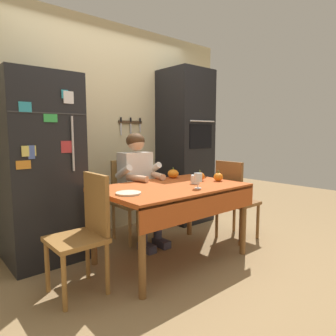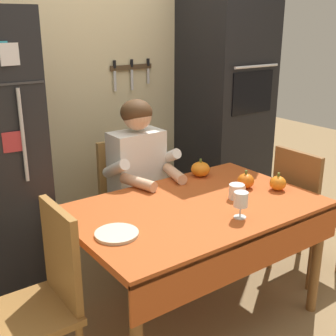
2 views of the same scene
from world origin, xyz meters
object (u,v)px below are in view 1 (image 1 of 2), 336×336
Objects in this scene: pumpkin_large at (200,176)px; pumpkin_medium at (218,177)px; seated_person at (139,179)px; chair_right_side at (234,197)px; wall_oven at (185,147)px; chair_left_side at (85,228)px; pumpkin_small at (173,174)px; wine_glass at (198,178)px; serving_tray at (128,193)px; coffee_mug at (195,179)px; dining_table at (173,194)px; refrigerator at (40,169)px; chair_behind_person at (130,196)px.

pumpkin_medium is (0.13, -0.14, -0.00)m from pumpkin_large.
seated_person is 1.11m from chair_right_side.
wall_oven is 2.26× the size of chair_left_side.
wine_glass is at bearing -111.95° from pumpkin_small.
pumpkin_large reaches higher than serving_tray.
coffee_mug is at bearing -179.89° from chair_right_side.
wine_glass reaches higher than dining_table.
coffee_mug is at bearing -70.49° from seated_person.
serving_tray is at bearing -174.86° from pumpkin_large.
chair_behind_person is (0.97, -0.09, -0.39)m from refrigerator.
chair_left_side is 4.36× the size of serving_tray.
wall_oven reaches higher than chair_behind_person.
refrigerator reaches higher than chair_left_side.
pumpkin_small is at bearing 25.44° from serving_tray.
wine_glass is (1.03, -1.13, -0.06)m from refrigerator.
dining_table is 11.17× the size of pumpkin_small.
serving_tray is (0.36, -0.07, 0.24)m from chair_left_side.
refrigerator is at bearing 137.09° from dining_table.
wine_glass is (0.08, -0.25, 0.18)m from dining_table.
chair_left_side is at bearing -155.31° from wall_oven.
pumpkin_large is (0.34, 0.29, -0.05)m from wine_glass.
seated_person reaches higher than pumpkin_small.
coffee_mug is at bearing -0.40° from serving_tray.
pumpkin_large is at bearing -75.19° from pumpkin_small.
pumpkin_large is at bearing 5.14° from serving_tray.
seated_person is 1.34× the size of chair_left_side.
pumpkin_small is at bearing 104.81° from pumpkin_large.
chair_behind_person is at bearing 105.36° from coffee_mug.
chair_right_side is 0.90m from wine_glass.
pumpkin_medium is at bearing -10.10° from dining_table.
wine_glass reaches higher than coffee_mug.
chair_right_side is 7.42× the size of pumpkin_small.
chair_right_side is 0.70m from coffee_mug.
coffee_mug is at bearing -10.66° from dining_table.
refrigerator is at bearing 158.35° from pumpkin_small.
chair_left_side reaches higher than wine_glass.
seated_person reaches higher than pumpkin_medium.
pumpkin_large is 0.19m from pumpkin_medium.
serving_tray is (0.41, -0.93, -0.15)m from refrigerator.
coffee_mug is 0.19m from pumpkin_large.
chair_right_side is at bearing -2.98° from dining_table.
chair_left_side is at bearing -140.36° from chair_behind_person.
dining_table is 0.52m from pumpkin_small.
wine_glass is (-0.17, -0.20, 0.05)m from coffee_mug.
wine_glass is 1.15× the size of pumpkin_small.
wall_oven is at bearing 50.70° from coffee_mug.
chair_right_side and chair_left_side have the same top height.
chair_behind_person is 0.91m from coffee_mug.
wall_oven is at bearing 64.04° from pumpkin_medium.
wine_glass is at bearing -139.10° from pumpkin_large.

